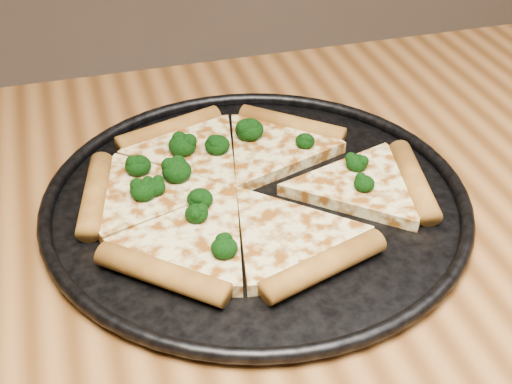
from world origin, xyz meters
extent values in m
cube|color=brown|center=(0.00, 0.00, 0.73)|extent=(1.20, 0.90, 0.04)
cylinder|color=black|center=(-0.05, 0.12, 0.75)|extent=(0.40, 0.40, 0.01)
torus|color=black|center=(-0.05, 0.12, 0.76)|extent=(0.41, 0.41, 0.01)
cylinder|color=#A8702A|center=(0.03, 0.23, 0.77)|extent=(0.11, 0.10, 0.02)
cylinder|color=#A8702A|center=(-0.10, 0.26, 0.77)|extent=(0.12, 0.06, 0.02)
cylinder|color=#A8702A|center=(-0.19, 0.16, 0.77)|extent=(0.05, 0.12, 0.02)
cylinder|color=#A8702A|center=(-0.15, 0.03, 0.77)|extent=(0.11, 0.10, 0.02)
cylinder|color=#A8702A|center=(-0.02, 0.01, 0.77)|extent=(0.12, 0.06, 0.02)
cylinder|color=#A8702A|center=(0.11, 0.10, 0.77)|extent=(0.05, 0.12, 0.02)
ellipsoid|color=black|center=(-0.11, 0.09, 0.77)|extent=(0.02, 0.02, 0.02)
ellipsoid|color=black|center=(-0.14, 0.15, 0.77)|extent=(0.02, 0.02, 0.02)
ellipsoid|color=black|center=(0.03, 0.18, 0.77)|extent=(0.02, 0.02, 0.02)
ellipsoid|color=black|center=(0.05, 0.10, 0.77)|extent=(0.02, 0.02, 0.02)
ellipsoid|color=black|center=(-0.15, 0.14, 0.78)|extent=(0.03, 0.03, 0.02)
ellipsoid|color=black|center=(-0.15, 0.19, 0.78)|extent=(0.03, 0.03, 0.02)
ellipsoid|color=black|center=(-0.10, 0.04, 0.77)|extent=(0.02, 0.02, 0.02)
ellipsoid|color=black|center=(-0.06, 0.20, 0.78)|extent=(0.03, 0.03, 0.02)
ellipsoid|color=black|center=(-0.10, 0.11, 0.78)|extent=(0.02, 0.02, 0.02)
ellipsoid|color=black|center=(-0.10, 0.21, 0.78)|extent=(0.03, 0.03, 0.02)
ellipsoid|color=black|center=(0.06, 0.13, 0.77)|extent=(0.02, 0.02, 0.02)
ellipsoid|color=black|center=(-0.03, 0.22, 0.78)|extent=(0.03, 0.03, 0.02)
ellipsoid|color=black|center=(-0.11, 0.16, 0.78)|extent=(0.03, 0.03, 0.02)
camera|label=1|loc=(-0.20, -0.41, 1.16)|focal=49.64mm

